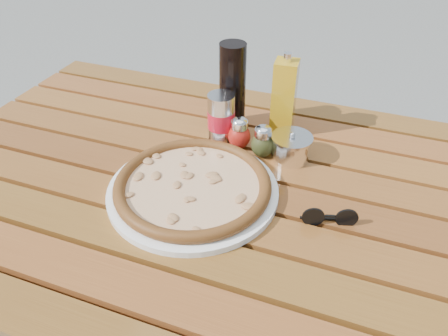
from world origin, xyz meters
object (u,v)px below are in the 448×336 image
(pizza, at_px, (193,185))
(olive_oil_cruet, at_px, (284,97))
(dark_bottle, at_px, (232,86))
(plate, at_px, (193,191))
(parmesan_tin, at_px, (291,147))
(soda_can, at_px, (221,118))
(sunglasses, at_px, (330,218))
(oregano_shaker, at_px, (263,142))
(table, at_px, (221,210))
(pepper_shaker, at_px, (239,133))

(pizza, height_order, olive_oil_cruet, olive_oil_cruet)
(dark_bottle, bearing_deg, plate, -86.73)
(olive_oil_cruet, height_order, parmesan_tin, olive_oil_cruet)
(soda_can, distance_m, sunglasses, 0.37)
(oregano_shaker, relative_size, dark_bottle, 0.37)
(table, distance_m, pizza, 0.12)
(table, relative_size, dark_bottle, 6.36)
(table, height_order, dark_bottle, dark_bottle)
(soda_can, bearing_deg, plate, -84.85)
(pepper_shaker, relative_size, olive_oil_cruet, 0.39)
(pizza, relative_size, olive_oil_cruet, 2.02)
(soda_can, xyz_separation_m, sunglasses, (0.30, -0.21, -0.04))
(table, bearing_deg, dark_bottle, 104.02)
(oregano_shaker, height_order, olive_oil_cruet, olive_oil_cruet)
(table, relative_size, oregano_shaker, 17.07)
(oregano_shaker, distance_m, sunglasses, 0.26)
(plate, distance_m, dark_bottle, 0.31)
(oregano_shaker, bearing_deg, sunglasses, -43.26)
(table, relative_size, plate, 3.89)
(soda_can, relative_size, sunglasses, 1.10)
(pepper_shaker, height_order, oregano_shaker, same)
(oregano_shaker, bearing_deg, olive_oil_cruet, 82.82)
(soda_can, bearing_deg, sunglasses, -34.91)
(table, bearing_deg, oregano_shaker, 68.95)
(pizza, height_order, sunglasses, sunglasses)
(pizza, bearing_deg, plate, 135.00)
(dark_bottle, xyz_separation_m, soda_can, (-0.00, -0.07, -0.05))
(pizza, height_order, soda_can, soda_can)
(pepper_shaker, relative_size, parmesan_tin, 0.65)
(pepper_shaker, relative_size, dark_bottle, 0.37)
(olive_oil_cruet, relative_size, sunglasses, 1.93)
(soda_can, relative_size, olive_oil_cruet, 0.57)
(plate, distance_m, sunglasses, 0.28)
(plate, relative_size, sunglasses, 3.30)
(dark_bottle, xyz_separation_m, parmesan_tin, (0.18, -0.09, -0.08))
(table, xyz_separation_m, olive_oil_cruet, (0.07, 0.26, 0.17))
(plate, bearing_deg, table, 48.24)
(table, bearing_deg, pizza, -131.76)
(pepper_shaker, bearing_deg, pizza, -99.63)
(sunglasses, bearing_deg, table, 153.12)
(olive_oil_cruet, bearing_deg, oregano_shaker, -97.18)
(table, xyz_separation_m, dark_bottle, (-0.06, 0.24, 0.19))
(pepper_shaker, bearing_deg, sunglasses, -37.42)
(olive_oil_cruet, bearing_deg, pizza, -110.02)
(pizza, relative_size, pepper_shaker, 5.17)
(table, height_order, soda_can, soda_can)
(olive_oil_cruet, relative_size, parmesan_tin, 1.66)
(oregano_shaker, xyz_separation_m, sunglasses, (0.19, -0.18, -0.02))
(dark_bottle, bearing_deg, pizza, -86.73)
(oregano_shaker, distance_m, parmesan_tin, 0.07)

